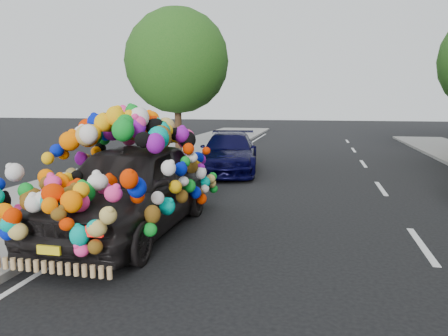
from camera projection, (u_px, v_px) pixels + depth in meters
The scene contains 7 objects.
ground at pixel (215, 232), 8.14m from camera, with size 100.00×100.00×0.00m, color black.
sidewalk at pixel (13, 217), 9.03m from camera, with size 4.00×60.00×0.12m, color gray.
kerb at pixel (100, 222), 8.62m from camera, with size 0.15×60.00×0.13m, color gray.
lane_markings at pixel (422, 245), 7.40m from camera, with size 6.00×50.00×0.01m, color silver, non-canonical shape.
tree_near_sidewalk at pixel (177, 61), 17.51m from camera, with size 4.20×4.20×6.13m.
plush_art_car at pixel (129, 168), 8.04m from camera, with size 2.41×5.14×2.32m.
navy_sedan at pixel (229, 153), 15.04m from camera, with size 1.88×4.63×1.34m, color black.
Camera 1 is at (1.81, -7.66, 2.42)m, focal length 35.00 mm.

